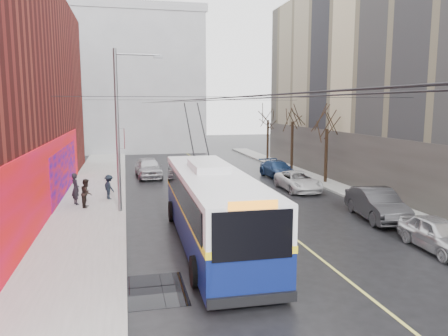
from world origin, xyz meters
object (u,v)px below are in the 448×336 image
(parked_car_a, at_px, (438,234))
(pedestrian_a, at_px, (76,189))
(parked_car_d, at_px, (278,169))
(following_car, at_px, (148,167))
(pedestrian_b, at_px, (87,193))
(pedestrian_c, at_px, (109,187))
(tree_far, at_px, (268,113))
(trolleybus, at_px, (212,206))
(parked_car_b, at_px, (377,204))
(streetlight_pole, at_px, (120,127))
(tree_near, at_px, (327,119))
(parked_car_c, at_px, (298,181))
(tree_mid, at_px, (293,113))

(parked_car_a, height_order, pedestrian_a, pedestrian_a)
(parked_car_d, height_order, following_car, following_car)
(pedestrian_b, xyz_separation_m, pedestrian_c, (1.19, 1.98, -0.06))
(parked_car_d, bearing_deg, tree_far, 72.47)
(trolleybus, relative_size, parked_car_b, 2.62)
(streetlight_pole, height_order, pedestrian_c, streetlight_pole)
(tree_near, xyz_separation_m, parked_car_a, (-2.31, -15.34, -4.28))
(parked_car_c, distance_m, following_car, 12.82)
(parked_car_c, xyz_separation_m, pedestrian_a, (-14.80, -1.77, 0.42))
(tree_far, height_order, pedestrian_c, tree_far)
(trolleybus, relative_size, parked_car_a, 3.17)
(trolleybus, height_order, parked_car_a, trolleybus)
(parked_car_a, xyz_separation_m, pedestrian_b, (-14.88, 10.67, 0.28))
(tree_mid, xyz_separation_m, pedestrian_a, (-17.86, -10.81, -4.16))
(trolleybus, distance_m, parked_car_d, 18.22)
(parked_car_c, xyz_separation_m, pedestrian_b, (-14.12, -2.63, 0.31))
(parked_car_c, height_order, pedestrian_b, pedestrian_b)
(pedestrian_a, distance_m, pedestrian_c, 2.19)
(tree_far, relative_size, parked_car_b, 1.32)
(pedestrian_c, bearing_deg, parked_car_a, -163.32)
(tree_near, height_order, pedestrian_c, tree_near)
(parked_car_d, bearing_deg, pedestrian_a, -158.16)
(pedestrian_a, xyz_separation_m, pedestrian_c, (1.88, 1.12, -0.17))
(trolleybus, relative_size, parked_car_d, 2.74)
(tree_near, distance_m, pedestrian_a, 18.67)
(trolleybus, bearing_deg, streetlight_pole, 121.14)
(streetlight_pole, bearing_deg, tree_far, 52.88)
(parked_car_c, bearing_deg, tree_mid, 72.09)
(tree_mid, height_order, pedestrian_b, tree_mid)
(tree_mid, bearing_deg, parked_car_c, -108.71)
(tree_far, height_order, pedestrian_b, tree_far)
(pedestrian_a, bearing_deg, streetlight_pole, -153.51)
(parked_car_a, relative_size, parked_car_c, 0.85)
(streetlight_pole, relative_size, parked_car_a, 2.19)
(tree_mid, bearing_deg, pedestrian_b, -145.81)
(tree_far, height_order, parked_car_a, tree_far)
(parked_car_d, xyz_separation_m, pedestrian_a, (-15.26, -7.28, 0.40))
(tree_far, xyz_separation_m, pedestrian_b, (-17.18, -18.67, -4.16))
(tree_near, height_order, tree_far, tree_far)
(parked_car_b, bearing_deg, parked_car_d, 100.39)
(trolleybus, bearing_deg, parked_car_a, -16.83)
(streetlight_pole, distance_m, pedestrian_a, 5.13)
(tree_far, height_order, parked_car_c, tree_far)
(parked_car_d, bearing_deg, pedestrian_c, -158.93)
(following_car, bearing_deg, streetlight_pole, -103.39)
(parked_car_a, xyz_separation_m, parked_car_b, (0.30, 5.08, 0.12))
(parked_car_b, bearing_deg, pedestrian_a, 165.74)
(trolleybus, bearing_deg, parked_car_d, 62.06)
(tree_near, height_order, trolleybus, tree_near)
(trolleybus, bearing_deg, pedestrian_a, 127.70)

